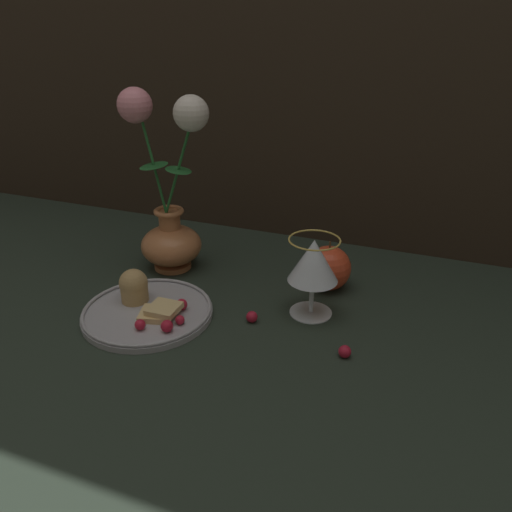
% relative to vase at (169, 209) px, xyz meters
% --- Properties ---
extents(ground_plane, '(2.40, 2.40, 0.00)m').
position_rel_vase_xyz_m(ground_plane, '(0.19, -0.09, -0.13)').
color(ground_plane, '#232D23').
rests_on(ground_plane, ground).
extents(vase, '(0.18, 0.12, 0.35)m').
position_rel_vase_xyz_m(vase, '(0.00, 0.00, 0.00)').
color(vase, '#B77042').
rests_on(vase, ground_plane).
extents(plate_with_pastries, '(0.22, 0.22, 0.07)m').
position_rel_vase_xyz_m(plate_with_pastries, '(0.05, -0.17, -0.11)').
color(plate_with_pastries, '#A3A3A8').
rests_on(plate_with_pastries, ground_plane).
extents(wine_glass, '(0.09, 0.09, 0.14)m').
position_rel_vase_xyz_m(wine_glass, '(0.31, -0.07, -0.03)').
color(wine_glass, silver).
rests_on(wine_glass, ground_plane).
extents(apple_beside_vase, '(0.08, 0.08, 0.10)m').
position_rel_vase_xyz_m(apple_beside_vase, '(0.31, 0.03, -0.08)').
color(apple_beside_vase, '#D14223').
rests_on(apple_beside_vase, ground_plane).
extents(berry_near_plate, '(0.02, 0.02, 0.02)m').
position_rel_vase_xyz_m(berry_near_plate, '(0.22, -0.13, -0.12)').
color(berry_near_plate, '#AD192D').
rests_on(berry_near_plate, ground_plane).
extents(berry_front_center, '(0.02, 0.02, 0.02)m').
position_rel_vase_xyz_m(berry_front_center, '(0.39, -0.17, -0.12)').
color(berry_front_center, '#AD192D').
rests_on(berry_front_center, ground_plane).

